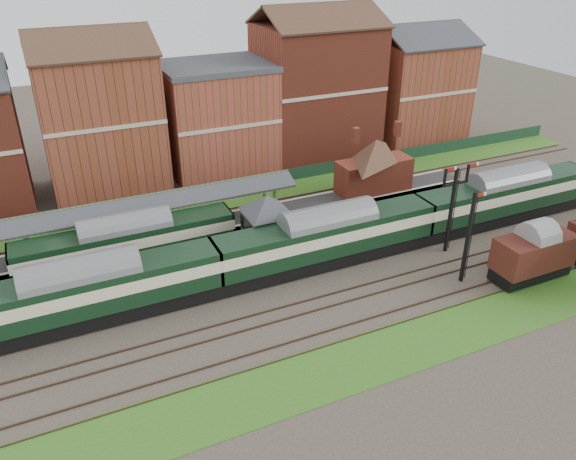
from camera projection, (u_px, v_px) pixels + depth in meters
name	position (u px, v px, depth m)	size (l,w,h in m)	color
ground	(315.00, 267.00, 48.32)	(160.00, 160.00, 0.00)	#473D33
grass_back	(247.00, 196.00, 61.11)	(90.00, 4.50, 0.06)	#2D6619
grass_front	(394.00, 350.00, 38.70)	(90.00, 5.00, 0.06)	#2D6619
fence	(241.00, 184.00, 62.37)	(90.00, 0.12, 1.50)	#193823
platform	(222.00, 226.00, 54.03)	(55.00, 3.40, 1.00)	#2D2D2D
signal_box	(267.00, 225.00, 48.30)	(5.40, 5.40, 6.00)	#5A6749
brick_hut	(347.00, 227.00, 52.21)	(3.20, 2.64, 2.94)	brown
station_building	(375.00, 165.00, 58.71)	(8.10, 8.10, 5.90)	#973A26
canopy	(156.00, 198.00, 49.88)	(26.00, 3.89, 4.08)	#434C2F
semaphore_bracket	(452.00, 204.00, 48.60)	(3.60, 0.25, 8.18)	black
semaphore_siding	(468.00, 237.00, 44.48)	(1.23, 0.25, 8.00)	black
town_backdrop	(216.00, 112.00, 64.97)	(69.00, 10.00, 16.00)	#973A26
dmu_train	(327.00, 237.00, 47.50)	(59.34, 3.12, 4.56)	black
platform_railcar	(127.00, 243.00, 47.03)	(18.18, 2.86, 4.19)	black
goods_van_a	(533.00, 254.00, 45.75)	(6.72, 2.91, 4.08)	black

